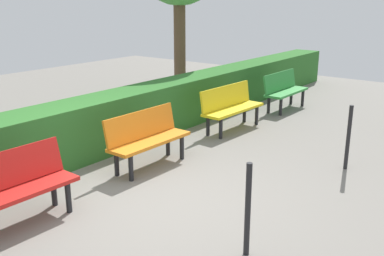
# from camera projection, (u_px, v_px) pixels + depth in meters

# --- Properties ---
(ground_plane) EXTENTS (20.81, 20.81, 0.00)m
(ground_plane) POSITION_uv_depth(u_px,v_px,m) (145.00, 199.00, 5.76)
(ground_plane) COLOR gray
(bench_green) EXTENTS (1.43, 0.48, 0.86)m
(bench_green) POSITION_uv_depth(u_px,v_px,m) (284.00, 89.00, 10.21)
(bench_green) COLOR #2D8C38
(bench_green) RESTS_ON ground_plane
(bench_yellow) EXTENTS (1.56, 0.52, 0.86)m
(bench_yellow) POSITION_uv_depth(u_px,v_px,m) (231.00, 106.00, 8.65)
(bench_yellow) COLOR yellow
(bench_yellow) RESTS_ON ground_plane
(bench_orange) EXTENTS (1.44, 0.48, 0.86)m
(bench_orange) POSITION_uv_depth(u_px,v_px,m) (147.00, 136.00, 6.75)
(bench_orange) COLOR orange
(bench_orange) RESTS_ON ground_plane
(bench_red) EXTENTS (1.44, 0.50, 0.86)m
(bench_red) POSITION_uv_depth(u_px,v_px,m) (12.00, 186.00, 4.98)
(bench_red) COLOR red
(bench_red) RESTS_ON ground_plane
(hedge_row) EXTENTS (16.81, 0.75, 0.93)m
(hedge_row) POSITION_uv_depth(u_px,v_px,m) (104.00, 123.00, 7.50)
(hedge_row) COLOR #2D6B28
(hedge_row) RESTS_ON ground_plane
(railing_post_mid) EXTENTS (0.06, 0.06, 1.00)m
(railing_post_mid) POSITION_uv_depth(u_px,v_px,m) (348.00, 138.00, 6.63)
(railing_post_mid) COLOR black
(railing_post_mid) RESTS_ON ground_plane
(railing_post_far) EXTENTS (0.06, 0.06, 1.00)m
(railing_post_far) POSITION_uv_depth(u_px,v_px,m) (248.00, 210.00, 4.38)
(railing_post_far) COLOR black
(railing_post_far) RESTS_ON ground_plane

